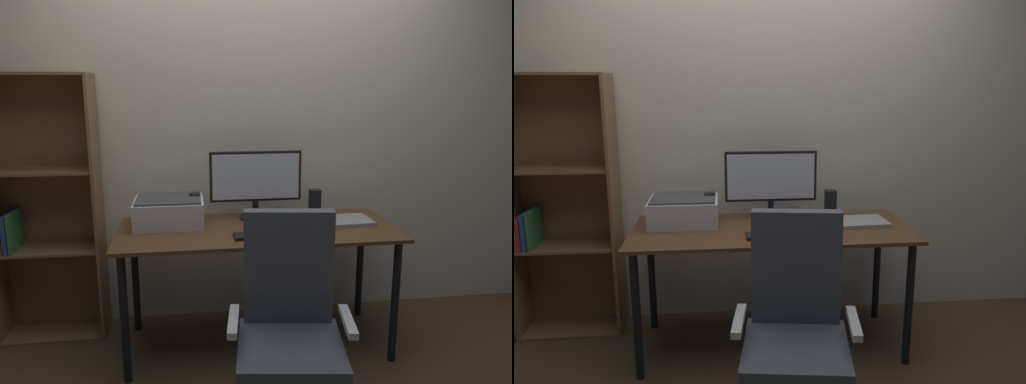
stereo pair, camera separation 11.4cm
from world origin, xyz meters
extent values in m
plane|color=#4C3826|center=(0.00, 0.00, 0.00)|extent=(12.00, 12.00, 0.00)
cube|color=beige|center=(0.00, 0.51, 1.30)|extent=(6.40, 0.10, 2.60)
cube|color=#56351E|center=(0.00, 0.00, 0.73)|extent=(1.60, 0.69, 0.02)
cylinder|color=black|center=(-0.74, -0.28, 0.36)|extent=(0.04, 0.04, 0.72)
cylinder|color=black|center=(0.74, -0.28, 0.36)|extent=(0.04, 0.04, 0.72)
cylinder|color=black|center=(-0.74, 0.28, 0.36)|extent=(0.04, 0.04, 0.72)
cylinder|color=black|center=(0.74, 0.28, 0.36)|extent=(0.04, 0.04, 0.72)
cylinder|color=black|center=(0.02, 0.20, 0.75)|extent=(0.20, 0.20, 0.01)
cylinder|color=black|center=(0.02, 0.20, 0.80)|extent=(0.04, 0.04, 0.10)
cube|color=black|center=(0.02, 0.20, 1.00)|extent=(0.56, 0.03, 0.30)
cube|color=silver|center=(0.02, 0.19, 1.00)|extent=(0.53, 0.01, 0.27)
cube|color=black|center=(-0.01, -0.17, 0.75)|extent=(0.29, 0.12, 0.02)
cube|color=black|center=(0.24, -0.15, 0.76)|extent=(0.06, 0.10, 0.03)
cylinder|color=black|center=(0.14, 0.04, 0.79)|extent=(0.08, 0.08, 0.10)
cube|color=black|center=(0.18, 0.04, 0.80)|extent=(0.02, 0.01, 0.06)
cube|color=#99999E|center=(0.53, 0.03, 0.75)|extent=(0.33, 0.25, 0.02)
cube|color=black|center=(-0.35, 0.19, 0.82)|extent=(0.06, 0.07, 0.17)
cube|color=black|center=(0.39, 0.19, 0.82)|extent=(0.06, 0.07, 0.17)
cube|color=silver|center=(-0.51, 0.14, 0.81)|extent=(0.40, 0.34, 0.15)
cube|color=#424244|center=(-0.51, 0.14, 0.90)|extent=(0.37, 0.31, 0.01)
cube|color=#474C56|center=(0.02, -0.86, 0.45)|extent=(0.50, 0.50, 0.08)
cube|color=#474C56|center=(0.05, -0.65, 0.75)|extent=(0.41, 0.13, 0.52)
cube|color=silver|center=(-0.22, -0.80, 0.58)|extent=(0.08, 0.26, 0.03)
cube|color=silver|center=(0.26, -0.87, 0.58)|extent=(0.08, 0.26, 0.03)
cube|color=brown|center=(-0.94, 0.30, 0.81)|extent=(0.02, 0.28, 1.62)
cube|color=brown|center=(-1.24, 0.44, 0.81)|extent=(0.63, 0.01, 1.62)
cube|color=brown|center=(-1.24, 0.30, 0.01)|extent=(0.59, 0.26, 0.02)
cube|color=brown|center=(-1.24, 0.30, 0.57)|extent=(0.59, 0.26, 0.02)
cube|color=brown|center=(-1.24, 0.30, 1.05)|extent=(0.59, 0.26, 0.02)
cube|color=brown|center=(-1.24, 0.30, 1.61)|extent=(0.59, 0.26, 0.02)
cube|color=#B22D28|center=(-1.49, 0.29, 0.67)|extent=(0.03, 0.22, 0.20)
cube|color=#28478C|center=(-1.46, 0.29, 0.69)|extent=(0.03, 0.22, 0.23)
cube|color=#337242|center=(-1.43, 0.29, 0.69)|extent=(0.02, 0.22, 0.24)
camera|label=1|loc=(-0.38, -2.65, 1.55)|focal=33.88mm
camera|label=2|loc=(-0.27, -2.67, 1.55)|focal=33.88mm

